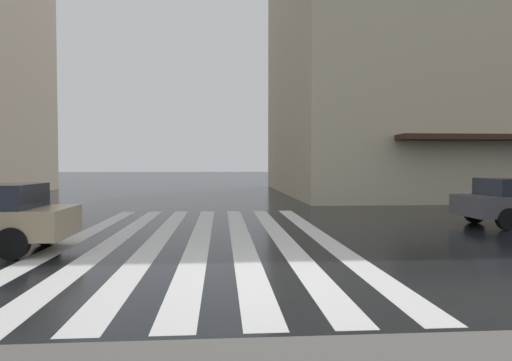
{
  "coord_description": "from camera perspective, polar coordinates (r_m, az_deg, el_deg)",
  "views": [
    {
      "loc": [
        -7.33,
        0.5,
        1.81
      ],
      "look_at": [
        6.63,
        -0.56,
        1.33
      ],
      "focal_mm": 32.26,
      "sensor_mm": 36.0,
      "label": 1
    }
  ],
  "objects": [
    {
      "name": "haussmann_block_corner",
      "position": [
        34.58,
        25.18,
        17.25
      ],
      "size": [
        19.68,
        24.73,
        22.53
      ],
      "color": "beige",
      "rests_on": "ground_plane"
    },
    {
      "name": "zebra_crossing",
      "position": [
        11.49,
        -6.93,
        -7.07
      ],
      "size": [
        13.0,
        6.5,
        0.01
      ],
      "color": "silver",
      "rests_on": "ground_plane"
    },
    {
      "name": "ground_plane",
      "position": [
        7.57,
        -0.44,
        -11.84
      ],
      "size": [
        220.0,
        220.0,
        0.0
      ],
      "primitive_type": "plane",
      "color": "black"
    }
  ]
}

